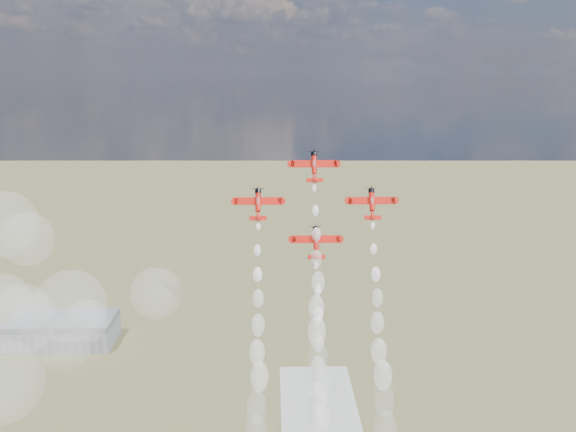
% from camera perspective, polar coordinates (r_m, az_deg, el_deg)
% --- Properties ---
extents(hangar, '(50.00, 28.00, 13.00)m').
position_cam_1_polar(hangar, '(348.39, -18.54, -9.16)').
color(hangar, gray).
rests_on(hangar, ground).
extents(plane_lead, '(10.39, 5.51, 6.76)m').
position_cam_1_polar(plane_lead, '(151.83, 2.23, 4.23)').
color(plane_lead, red).
rests_on(plane_lead, ground).
extents(plane_left, '(10.39, 5.51, 6.76)m').
position_cam_1_polar(plane_left, '(148.55, -2.55, 1.05)').
color(plane_left, red).
rests_on(plane_left, ground).
extents(plane_right, '(10.39, 5.51, 6.76)m').
position_cam_1_polar(plane_right, '(150.15, 7.12, 1.08)').
color(plane_right, red).
rests_on(plane_right, ground).
extents(plane_slot, '(10.39, 5.51, 6.76)m').
position_cam_1_polar(plane_slot, '(146.28, 2.39, -2.21)').
color(plane_slot, red).
rests_on(plane_slot, ground).
extents(smoke_trail_lead, '(5.42, 26.12, 44.85)m').
position_cam_1_polar(smoke_trail_lead, '(142.01, 2.65, -12.19)').
color(smoke_trail_lead, white).
rests_on(smoke_trail_lead, plane_lead).
extents(smoke_trail_left, '(5.46, 26.84, 44.57)m').
position_cam_1_polar(smoke_trail_left, '(140.94, -2.71, -15.96)').
color(smoke_trail_left, white).
rests_on(smoke_trail_left, plane_left).
extents(smoke_trail_right, '(5.19, 26.83, 45.65)m').
position_cam_1_polar(smoke_trail_right, '(142.62, 8.13, -15.69)').
color(smoke_trail_right, white).
rests_on(smoke_trail_right, plane_right).
extents(drifted_smoke_cloud, '(50.25, 32.48, 53.18)m').
position_cam_1_polar(drifted_smoke_cloud, '(174.93, -20.26, -7.70)').
color(drifted_smoke_cloud, white).
rests_on(drifted_smoke_cloud, ground).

